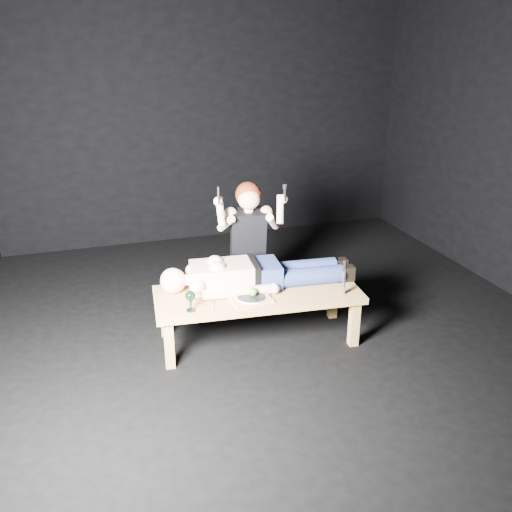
# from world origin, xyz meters

# --- Properties ---
(ground) EXTENTS (5.00, 5.00, 0.00)m
(ground) POSITION_xyz_m (0.00, 0.00, 0.00)
(ground) COLOR black
(ground) RESTS_ON ground
(back_wall) EXTENTS (5.00, 0.00, 5.00)m
(back_wall) POSITION_xyz_m (0.00, 2.50, 1.50)
(back_wall) COLOR black
(back_wall) RESTS_ON ground
(table) EXTENTS (1.73, 0.77, 0.45)m
(table) POSITION_xyz_m (-0.20, -0.21, 0.23)
(table) COLOR gold
(table) RESTS_ON ground
(lying_man) EXTENTS (1.76, 0.67, 0.27)m
(lying_man) POSITION_xyz_m (-0.14, -0.08, 0.58)
(lying_man) COLOR beige
(lying_man) RESTS_ON table
(kneeling_woman) EXTENTS (0.80, 0.87, 1.27)m
(kneeling_woman) POSITION_xyz_m (-0.09, 0.44, 0.64)
(kneeling_woman) COLOR black
(kneeling_woman) RESTS_ON ground
(serving_tray) EXTENTS (0.34, 0.26, 0.02)m
(serving_tray) POSITION_xyz_m (-0.30, -0.35, 0.46)
(serving_tray) COLOR tan
(serving_tray) RESTS_ON table
(plate) EXTENTS (0.23, 0.23, 0.02)m
(plate) POSITION_xyz_m (-0.30, -0.35, 0.48)
(plate) COLOR white
(plate) RESTS_ON serving_tray
(apple) EXTENTS (0.07, 0.07, 0.07)m
(apple) POSITION_xyz_m (-0.28, -0.34, 0.52)
(apple) COLOR #358E21
(apple) RESTS_ON plate
(goblet) EXTENTS (0.09, 0.09, 0.17)m
(goblet) POSITION_xyz_m (-0.79, -0.37, 0.53)
(goblet) COLOR black
(goblet) RESTS_ON table
(fork_flat) EXTENTS (0.07, 0.18, 0.01)m
(fork_flat) POSITION_xyz_m (-0.61, -0.36, 0.45)
(fork_flat) COLOR #B2B2B7
(fork_flat) RESTS_ON table
(knife_flat) EXTENTS (0.10, 0.16, 0.01)m
(knife_flat) POSITION_xyz_m (-0.18, -0.39, 0.45)
(knife_flat) COLOR #B2B2B7
(knife_flat) RESTS_ON table
(spoon_flat) EXTENTS (0.16, 0.12, 0.01)m
(spoon_flat) POSITION_xyz_m (-0.18, -0.29, 0.45)
(spoon_flat) COLOR #B2B2B7
(spoon_flat) RESTS_ON table
(carving_knife) EXTENTS (0.04, 0.05, 0.30)m
(carving_knife) POSITION_xyz_m (0.45, -0.46, 0.60)
(carving_knife) COLOR #B2B2B7
(carving_knife) RESTS_ON table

